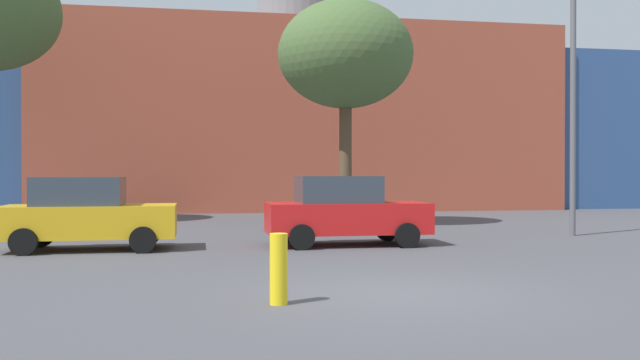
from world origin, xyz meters
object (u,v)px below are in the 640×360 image
bare_tree_1 (346,55)px  bollard_yellow_0 (279,269)px  parked_car_1 (87,214)px  street_lamp (573,84)px  parked_car_2 (345,211)px

bare_tree_1 → bollard_yellow_0: (-3.83, -13.31, -5.22)m
parked_car_1 → bollard_yellow_0: 8.03m
bare_tree_1 → street_lamp: (5.46, -4.77, -1.45)m
parked_car_1 → parked_car_2: 6.00m
bollard_yellow_0 → parked_car_1: bearing=116.1°
parked_car_2 → street_lamp: size_ratio=0.52×
street_lamp → bollard_yellow_0: bearing=-137.4°
bare_tree_1 → bollard_yellow_0: bearing=-106.1°
parked_car_2 → bollard_yellow_0: (-2.47, -7.21, -0.36)m
parked_car_2 → bollard_yellow_0: bearing=-108.9°
parked_car_1 → parked_car_2: parked_car_2 is taller
bare_tree_1 → street_lamp: bare_tree_1 is taller
parked_car_1 → street_lamp: 13.33m
parked_car_1 → street_lamp: street_lamp is taller
parked_car_1 → bollard_yellow_0: parked_car_1 is taller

